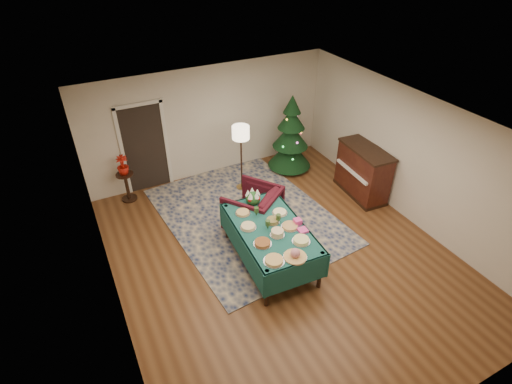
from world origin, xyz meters
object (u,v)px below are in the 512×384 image
floor_lamp (241,137)px  potted_plant (123,169)px  gift_box (297,222)px  armchair (252,207)px  buffet_table (270,234)px  piano (363,172)px  side_table (127,187)px  christmas_tree (291,137)px

floor_lamp → potted_plant: size_ratio=3.61×
gift_box → armchair: armchair is taller
gift_box → floor_lamp: 2.67m
buffet_table → floor_lamp: floor_lamp is taller
buffet_table → armchair: 1.09m
piano → gift_box: bearing=-155.3°
armchair → floor_lamp: size_ratio=0.62×
buffet_table → gift_box: gift_box is taller
buffet_table → armchair: bearing=80.8°
side_table → piano: (4.88, -2.23, 0.25)m
gift_box → floor_lamp: (0.12, 2.61, 0.51)m
buffet_table → side_table: 3.77m
christmas_tree → armchair: bearing=-138.4°
armchair → christmas_tree: bearing=-174.1°
gift_box → christmas_tree: (1.61, 2.90, 0.03)m
buffet_table → potted_plant: (-1.92, 3.23, 0.17)m
armchair → potted_plant: (-2.09, 2.17, 0.31)m
piano → potted_plant: bearing=155.5°
armchair → floor_lamp: (0.42, 1.41, 0.86)m
armchair → buffet_table: bearing=45.1°
gift_box → piano: 2.75m
potted_plant → floor_lamp: bearing=-16.7°
floor_lamp → side_table: (-2.52, 0.75, -1.03)m
buffet_table → side_table: buffet_table is taller
armchair → potted_plant: armchair is taller
armchair → christmas_tree: christmas_tree is taller
gift_box → armchair: size_ratio=0.13×
buffet_table → christmas_tree: size_ratio=1.09×
side_table → potted_plant: bearing=0.0°
buffet_table → gift_box: size_ratio=16.61×
buffet_table → christmas_tree: (2.09, 2.76, 0.24)m
gift_box → floor_lamp: size_ratio=0.08×
gift_box → armchair: bearing=104.2°
side_table → christmas_tree: 4.07m
armchair → side_table: 3.02m
armchair → piano: piano is taller
gift_box → floor_lamp: bearing=87.4°
floor_lamp → christmas_tree: size_ratio=0.82×
floor_lamp → piano: 2.89m
armchair → potted_plant: size_ratio=2.25×
potted_plant → piano: bearing=-24.5°
buffet_table → christmas_tree: christmas_tree is taller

